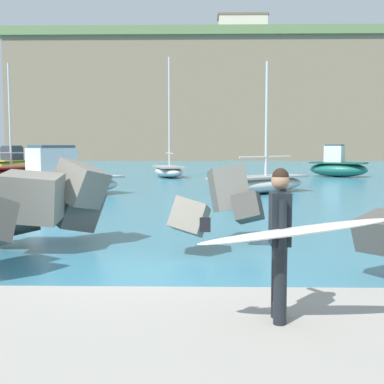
% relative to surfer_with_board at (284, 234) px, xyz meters
% --- Properties ---
extents(ground_plane, '(400.00, 400.00, 0.00)m').
position_rel_surfer_with_board_xyz_m(ground_plane, '(-2.20, 3.34, -1.28)').
color(ground_plane, teal).
extents(walkway_path, '(48.00, 4.40, 0.24)m').
position_rel_surfer_with_board_xyz_m(walkway_path, '(-2.20, -0.66, -1.16)').
color(walkway_path, '#9E998E').
rests_on(walkway_path, ground).
extents(surfer_with_board, '(2.10, 1.16, 1.78)m').
position_rel_surfer_with_board_xyz_m(surfer_with_board, '(0.00, 0.00, 0.00)').
color(surfer_with_board, black).
rests_on(surfer_with_board, walkway_path).
extents(boat_near_left, '(3.48, 5.93, 2.17)m').
position_rel_surfer_with_board_xyz_m(boat_near_left, '(-17.51, 39.99, -0.60)').
color(boat_near_left, '#EAC64C').
rests_on(boat_near_left, ground).
extents(boat_near_right, '(5.47, 5.93, 2.24)m').
position_rel_surfer_with_board_xyz_m(boat_near_right, '(-7.11, 16.58, -0.60)').
color(boat_near_right, white).
rests_on(boat_near_right, ground).
extents(boat_mid_centre, '(5.25, 6.30, 7.38)m').
position_rel_surfer_with_board_xyz_m(boat_mid_centre, '(-12.94, 27.82, -0.79)').
color(boat_mid_centre, maroon).
rests_on(boat_mid_centre, ground).
extents(boat_mid_right, '(2.79, 4.43, 8.15)m').
position_rel_surfer_with_board_xyz_m(boat_mid_right, '(-3.33, 30.48, -0.79)').
color(boat_mid_right, beige).
rests_on(boat_mid_right, ground).
extents(boat_far_centre, '(4.50, 3.67, 2.28)m').
position_rel_surfer_with_board_xyz_m(boat_far_centre, '(8.54, 31.28, -0.55)').
color(boat_far_centre, '#1E6656').
rests_on(boat_far_centre, ground).
extents(boat_far_right, '(5.50, 4.98, 6.10)m').
position_rel_surfer_with_board_xyz_m(boat_far_right, '(1.70, 18.64, -0.82)').
color(boat_far_right, beige).
rests_on(boat_far_right, ground).
extents(headland_bluff, '(100.84, 45.35, 18.05)m').
position_rel_surfer_with_board_xyz_m(headland_bluff, '(21.30, 87.92, 7.77)').
color(headland_bluff, '#847056').
rests_on(headland_bluff, ground).
extents(station_building_west, '(8.31, 4.79, 5.49)m').
position_rel_surfer_with_board_xyz_m(station_building_west, '(5.53, 83.80, 19.53)').
color(station_building_west, beige).
rests_on(station_building_west, headland_bluff).
extents(station_building_central, '(7.55, 4.80, 5.11)m').
position_rel_surfer_with_board_xyz_m(station_building_central, '(10.01, 97.17, 19.34)').
color(station_building_central, '#B2ADA3').
rests_on(station_building_central, headland_bluff).
extents(station_building_east, '(5.82, 8.33, 4.60)m').
position_rel_surfer_with_board_xyz_m(station_building_east, '(21.90, 93.44, 19.08)').
color(station_building_east, silver).
rests_on(station_building_east, headland_bluff).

